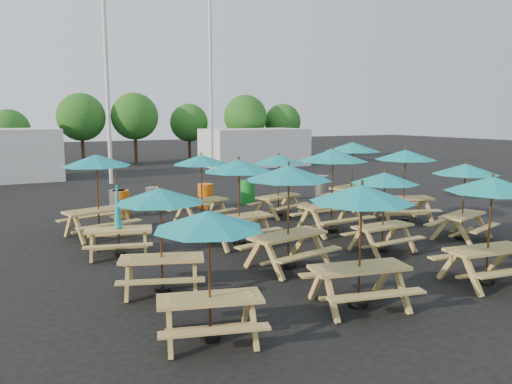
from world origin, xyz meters
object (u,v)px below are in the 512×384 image
picnic_unit_5 (289,180)px  picnic_unit_10 (333,161)px  picnic_unit_3 (96,166)px  picnic_unit_8 (492,192)px  picnic_unit_0 (209,229)px  picnic_unit_1 (160,202)px  picnic_unit_15 (353,151)px  waste_bin_4 (248,192)px  picnic_unit_2 (118,222)px  picnic_unit_4 (362,202)px  picnic_unit_7 (201,164)px  picnic_unit_13 (465,174)px  waste_bin_5 (322,186)px  picnic_unit_6 (239,171)px  waste_bin_1 (121,204)px  waste_bin_3 (205,196)px  picnic_unit_14 (405,160)px  picnic_unit_9 (385,183)px  picnic_unit_11 (279,163)px  waste_bin_0 (118,203)px  waste_bin_2 (154,200)px

picnic_unit_5 → picnic_unit_10: 3.93m
picnic_unit_3 → picnic_unit_8: picnic_unit_3 is taller
picnic_unit_8 → picnic_unit_5: bearing=144.8°
picnic_unit_0 → picnic_unit_10: 7.98m
picnic_unit_1 → picnic_unit_15: picnic_unit_15 is taller
picnic_unit_1 → waste_bin_4: (6.08, 8.31, -1.35)m
picnic_unit_2 → picnic_unit_4: (3.17, -5.47, 1.11)m
picnic_unit_2 → picnic_unit_7: (3.30, 2.71, 1.08)m
picnic_unit_4 → waste_bin_4: size_ratio=2.46×
picnic_unit_13 → waste_bin_5: (0.82, 8.08, -1.41)m
picnic_unit_8 → picnic_unit_6: bearing=128.3°
waste_bin_1 → waste_bin_4: same height
picnic_unit_0 → waste_bin_3: 11.53m
picnic_unit_4 → picnic_unit_8: picnic_unit_4 is taller
picnic_unit_4 → picnic_unit_15: size_ratio=0.86×
picnic_unit_4 → picnic_unit_10: size_ratio=0.91×
picnic_unit_7 → picnic_unit_14: (6.05, -2.88, 0.13)m
picnic_unit_13 → picnic_unit_15: (0.31, 5.41, 0.30)m
picnic_unit_6 → picnic_unit_13: 6.37m
picnic_unit_1 → picnic_unit_9: size_ratio=1.07×
waste_bin_5 → picnic_unit_10: bearing=-122.5°
picnic_unit_7 → picnic_unit_14: 6.70m
picnic_unit_11 → picnic_unit_15: (3.25, 0.05, 0.31)m
waste_bin_0 → picnic_unit_10: bearing=-45.8°
picnic_unit_14 → waste_bin_0: size_ratio=2.71×
picnic_unit_3 → waste_bin_4: bearing=10.5°
picnic_unit_4 → picnic_unit_11: (2.95, 8.03, -0.11)m
picnic_unit_4 → picnic_unit_8: bearing=7.6°
picnic_unit_2 → waste_bin_2: size_ratio=2.24×
picnic_unit_6 → picnic_unit_9: picnic_unit_6 is taller
picnic_unit_0 → picnic_unit_8: (6.16, -0.21, 0.17)m
picnic_unit_7 → waste_bin_2: 2.99m
picnic_unit_11 → waste_bin_0: picnic_unit_11 is taller
picnic_unit_10 → waste_bin_4: bearing=87.0°
picnic_unit_3 → waste_bin_5: 10.49m
picnic_unit_5 → waste_bin_5: 10.59m
picnic_unit_3 → picnic_unit_13: bearing=-43.8°
picnic_unit_8 → picnic_unit_2: bearing=145.6°
picnic_unit_7 → picnic_unit_2: bearing=-158.7°
picnic_unit_10 → picnic_unit_9: bearing=-96.3°
picnic_unit_2 → picnic_unit_3: size_ratio=0.85×
picnic_unit_4 → waste_bin_3: (1.23, 10.63, -1.50)m
waste_bin_1 → picnic_unit_0: bearing=-95.2°
picnic_unit_15 → waste_bin_0: (-8.30, 2.43, -1.70)m
picnic_unit_1 → picnic_unit_2: picnic_unit_1 is taller
picnic_unit_5 → waste_bin_2: 8.17m
picnic_unit_7 → picnic_unit_8: (3.07, -8.41, 0.02)m
picnic_unit_10 → picnic_unit_6: bearing=177.0°
waste_bin_0 → waste_bin_1: same height
picnic_unit_9 → waste_bin_5: size_ratio=2.24×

